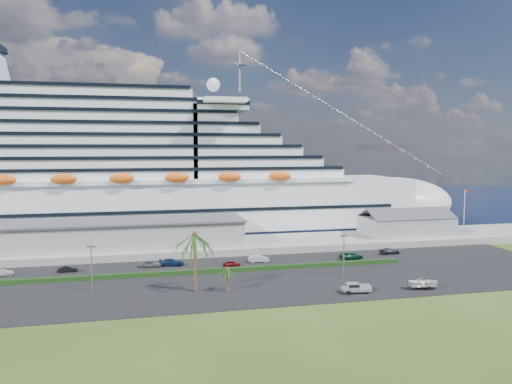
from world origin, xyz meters
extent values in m
plane|color=#2E4416|center=(0.00, 0.00, 0.00)|extent=(420.00, 420.00, 0.00)
cube|color=black|center=(0.00, 11.00, 0.06)|extent=(140.00, 38.00, 0.12)
cube|color=gray|center=(0.00, 40.00, 0.90)|extent=(240.00, 20.00, 1.80)
cube|color=black|center=(0.00, 130.00, 0.01)|extent=(420.00, 160.00, 0.02)
cube|color=silver|center=(-20.00, 64.00, 8.00)|extent=(160.00, 30.00, 16.00)
ellipsoid|color=silver|center=(60.00, 64.00, 8.00)|extent=(40.00, 30.00, 16.00)
cube|color=black|center=(-20.00, 64.00, 1.20)|extent=(164.00, 30.60, 2.40)
cube|color=silver|center=(-32.00, 64.00, 29.60)|extent=(128.00, 26.00, 24.80)
cube|color=silver|center=(2.80, 64.00, 37.40)|extent=(14.00, 38.00, 3.20)
cylinder|color=gray|center=(10.00, 64.00, 48.00)|extent=(0.70, 0.70, 12.00)
ellipsoid|color=#E55B15|center=(-24.00, 48.20, 17.80)|extent=(90.00, 2.40, 2.60)
ellipsoid|color=#E55B15|center=(-24.00, 79.80, 17.80)|extent=(90.00, 2.40, 2.60)
cube|color=black|center=(-20.00, 64.00, 8.80)|extent=(144.00, 30.40, 0.90)
cube|color=gray|center=(-25.00, 40.00, 4.80)|extent=(60.00, 14.00, 6.00)
cube|color=#4C4C54|center=(-25.00, 40.00, 7.90)|extent=(61.00, 15.00, 0.40)
cube|color=gray|center=(52.00, 40.00, 4.20)|extent=(24.00, 12.00, 4.80)
cube|color=#4C4C54|center=(52.00, 37.00, 7.80)|extent=(24.00, 6.31, 2.74)
cube|color=#4C4C54|center=(52.00, 43.00, 7.80)|extent=(24.00, 6.31, 2.74)
cylinder|color=silver|center=(70.00, 40.00, 7.80)|extent=(0.16, 0.16, 12.00)
cube|color=red|center=(70.50, 40.00, 13.40)|extent=(1.00, 0.04, 0.70)
cube|color=black|center=(-8.00, 16.00, 0.57)|extent=(88.00, 1.10, 0.90)
cylinder|color=gray|center=(-28.00, 8.00, 4.12)|extent=(0.24, 0.24, 8.00)
cube|color=gray|center=(-28.00, 8.00, 8.22)|extent=(1.60, 0.35, 0.35)
cylinder|color=gray|center=(20.00, 8.00, 4.12)|extent=(0.24, 0.24, 8.00)
cube|color=gray|center=(20.00, 8.00, 8.22)|extent=(1.60, 0.35, 0.35)
cylinder|color=#47301E|center=(-10.00, 4.00, 5.25)|extent=(0.54, 0.54, 10.50)
sphere|color=#47301E|center=(-10.00, 4.00, 10.50)|extent=(0.98, 0.98, 0.98)
cylinder|color=#47301E|center=(-4.50, 2.50, 2.10)|extent=(0.35, 0.35, 4.20)
sphere|color=#47301E|center=(-4.50, 2.50, 4.20)|extent=(0.73, 0.73, 0.73)
imported|color=silver|center=(-46.46, 23.08, 0.83)|extent=(4.47, 2.82, 1.42)
imported|color=black|center=(-34.20, 23.46, 0.77)|extent=(3.94, 1.44, 1.29)
imported|color=slate|center=(-17.48, 24.20, 0.79)|extent=(5.13, 3.03, 1.34)
imported|color=#16264E|center=(-12.98, 24.08, 0.90)|extent=(5.66, 2.94, 1.57)
imported|color=#5F0C13|center=(-0.40, 20.67, 0.77)|extent=(3.99, 2.11, 1.29)
imported|color=silver|center=(6.19, 23.28, 0.89)|extent=(4.84, 2.12, 1.55)
imported|color=#0E3824|center=(27.60, 21.48, 0.87)|extent=(5.46, 2.57, 1.51)
imported|color=#232228|center=(38.76, 24.41, 0.84)|extent=(5.16, 2.50, 1.45)
cylinder|color=black|center=(15.78, -4.44, 0.50)|extent=(0.78, 0.36, 0.75)
cylinder|color=black|center=(15.78, -2.65, 0.50)|extent=(0.78, 0.36, 0.75)
cylinder|color=black|center=(19.07, -4.44, 0.50)|extent=(0.78, 0.36, 0.75)
cylinder|color=black|center=(19.07, -2.65, 0.50)|extent=(0.78, 0.36, 0.75)
cube|color=silver|center=(17.56, -3.54, 0.83)|extent=(5.28, 2.53, 0.66)
cube|color=silver|center=(18.93, -3.54, 1.20)|extent=(2.48, 2.11, 0.52)
cube|color=silver|center=(16.91, -3.54, 1.48)|extent=(2.29, 2.04, 0.89)
cube|color=black|center=(16.91, -3.54, 1.58)|extent=(2.11, 2.06, 0.52)
cube|color=silver|center=(15.40, -3.54, 1.01)|extent=(1.07, 1.88, 0.33)
cube|color=gray|center=(30.50, -3.97, 0.72)|extent=(5.22, 2.38, 0.13)
cylinder|color=gray|center=(28.19, -3.97, 0.72)|extent=(2.41, 0.34, 0.09)
cylinder|color=black|center=(30.94, -4.95, 0.47)|extent=(0.72, 0.31, 0.70)
cylinder|color=black|center=(30.94, -2.98, 0.47)|extent=(0.72, 0.31, 0.70)
imported|color=white|center=(30.50, -3.97, 1.37)|extent=(5.95, 4.53, 1.15)
camera|label=1|loc=(-18.94, -83.41, 25.80)|focal=35.00mm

